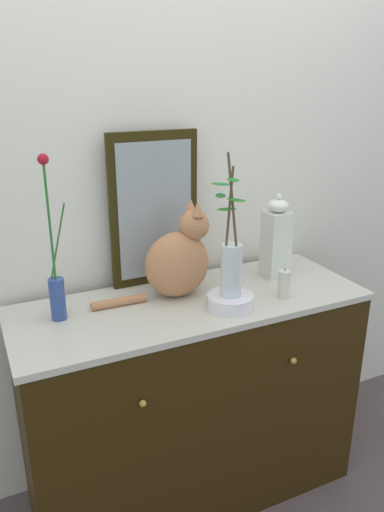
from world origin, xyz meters
The scene contains 10 objects.
ground_plane centered at (0.00, 0.00, 0.00)m, with size 6.00×6.00×0.00m, color #574748.
wall_back centered at (0.00, 0.33, 1.30)m, with size 4.40×0.08×2.60m, color silver.
sideboard centered at (0.00, 0.00, 0.46)m, with size 1.36×0.52×0.92m.
mirror_leaning centered at (-0.06, 0.23, 1.22)m, with size 0.36×0.03×0.61m.
cat_sitting centered at (-0.03, 0.06, 1.07)m, with size 0.47×0.17×0.37m.
vase_slim_green centered at (-0.49, 0.06, 1.05)m, with size 0.08×0.05×0.58m.
bowl_porcelain centered at (0.10, -0.12, 0.94)m, with size 0.17×0.17×0.05m, color white.
vase_glass_clear centered at (0.10, -0.12, 1.09)m, with size 0.11×0.17×0.52m.
jar_lidded_porcelain centered at (0.42, 0.07, 1.08)m, with size 0.10×0.10×0.36m.
candle_pillar centered at (0.33, -0.13, 0.97)m, with size 0.05×0.05×0.12m.
Camera 1 is at (-0.73, -1.55, 1.73)m, focal length 34.65 mm.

